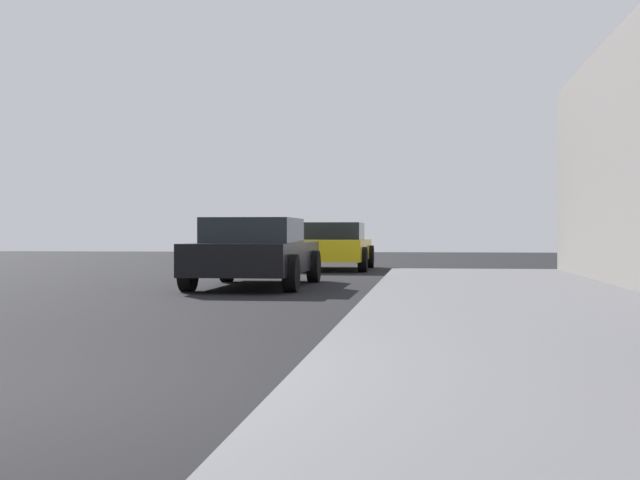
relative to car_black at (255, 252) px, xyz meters
The scene contains 2 objects.
car_black is the anchor object (origin of this frame).
car_yellow 7.52m from the car_black, 84.98° to the left, with size 1.98×4.25×1.27m.
Camera 1 is at (2.82, -4.91, 1.00)m, focal length 49.04 mm.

